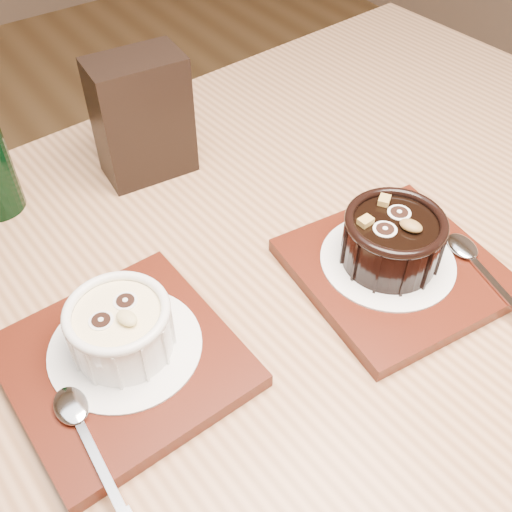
{
  "coord_description": "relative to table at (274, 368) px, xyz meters",
  "views": [
    {
      "loc": [
        -0.09,
        -0.28,
        1.18
      ],
      "look_at": [
        0.12,
        0.01,
        0.81
      ],
      "focal_mm": 42.0,
      "sensor_mm": 36.0,
      "label": 1
    }
  ],
  "objects": [
    {
      "name": "tray_left",
      "position": [
        -0.14,
        0.03,
        0.1
      ],
      "size": [
        0.19,
        0.19,
        0.01
      ],
      "primitive_type": "cube",
      "rotation": [
        0.0,
        0.0,
        0.03
      ],
      "color": "#4E180D",
      "rests_on": "table"
    },
    {
      "name": "table",
      "position": [
        0.0,
        0.0,
        0.0
      ],
      "size": [
        1.25,
        0.88,
        0.75
      ],
      "rotation": [
        0.0,
        0.0,
        0.07
      ],
      "color": "#936440",
      "rests_on": "ground"
    },
    {
      "name": "ramekin_white",
      "position": [
        -0.13,
        0.03,
        0.13
      ],
      "size": [
        0.09,
        0.09,
        0.05
      ],
      "rotation": [
        0.0,
        0.0,
        0.28
      ],
      "color": "white",
      "rests_on": "doily_left"
    },
    {
      "name": "doily_right",
      "position": [
        0.12,
        -0.02,
        0.11
      ],
      "size": [
        0.13,
        0.13,
        0.0
      ],
      "primitive_type": "cylinder",
      "color": "white",
      "rests_on": "tray_right"
    },
    {
      "name": "condiment_stand",
      "position": [
        0.01,
        0.26,
        0.16
      ],
      "size": [
        0.11,
        0.07,
        0.14
      ],
      "primitive_type": "cube",
      "rotation": [
        0.0,
        0.0,
        -0.1
      ],
      "color": "black",
      "rests_on": "table"
    },
    {
      "name": "tray_right",
      "position": [
        0.12,
        -0.03,
        0.1
      ],
      "size": [
        0.2,
        0.2,
        0.01
      ],
      "primitive_type": "cube",
      "rotation": [
        0.0,
        0.0,
        -0.1
      ],
      "color": "#4E180D",
      "rests_on": "table"
    },
    {
      "name": "spoon_right",
      "position": [
        0.18,
        -0.08,
        0.11
      ],
      "size": [
        0.06,
        0.14,
        0.01
      ],
      "primitive_type": null,
      "rotation": [
        0.0,
        0.0,
        -0.25
      ],
      "color": "silver",
      "rests_on": "tray_right"
    },
    {
      "name": "spoon_left",
      "position": [
        -0.2,
        -0.03,
        0.11
      ],
      "size": [
        0.03,
        0.13,
        0.01
      ],
      "primitive_type": null,
      "rotation": [
        0.0,
        0.0,
        -0.04
      ],
      "color": "silver",
      "rests_on": "tray_left"
    },
    {
      "name": "doily_left",
      "position": [
        -0.13,
        0.03,
        0.11
      ],
      "size": [
        0.13,
        0.13,
        0.0
      ],
      "primitive_type": "cylinder",
      "color": "white",
      "rests_on": "tray_left"
    },
    {
      "name": "ramekin_dark",
      "position": [
        0.12,
        -0.02,
        0.14
      ],
      "size": [
        0.09,
        0.09,
        0.06
      ],
      "rotation": [
        0.0,
        0.0,
        0.32
      ],
      "color": "black",
      "rests_on": "doily_right"
    }
  ]
}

